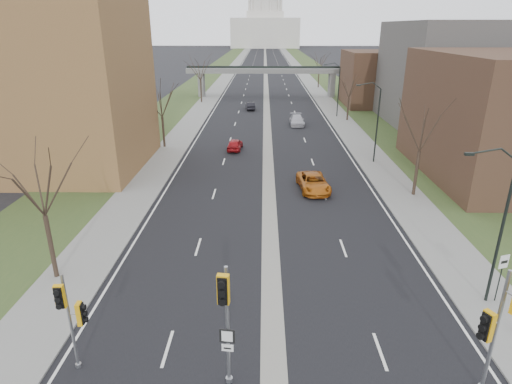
{
  "coord_description": "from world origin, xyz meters",
  "views": [
    {
      "loc": [
        -0.52,
        -14.07,
        14.21
      ],
      "look_at": [
        -1.01,
        12.83,
        3.79
      ],
      "focal_mm": 30.0,
      "sensor_mm": 36.0,
      "label": 1
    }
  ],
  "objects_px": {
    "speed_limit_sign": "(502,270)",
    "signal_pole_median": "(225,309)",
    "signal_pole_left": "(70,311)",
    "car_right_mid": "(297,120)",
    "car_right_near": "(313,182)",
    "signal_pole_right": "(500,320)",
    "car_left_near": "(235,144)",
    "car_left_far": "(250,106)"
  },
  "relations": [
    {
      "from": "signal_pole_median",
      "to": "car_left_far",
      "type": "bearing_deg",
      "value": 98.12
    },
    {
      "from": "speed_limit_sign",
      "to": "car_left_near",
      "type": "bearing_deg",
      "value": 98.29
    },
    {
      "from": "signal_pole_median",
      "to": "signal_pole_right",
      "type": "xyz_separation_m",
      "value": [
        10.53,
        -0.22,
        -0.17
      ]
    },
    {
      "from": "car_left_far",
      "to": "signal_pole_left",
      "type": "bearing_deg",
      "value": 77.8
    },
    {
      "from": "car_right_near",
      "to": "car_right_mid",
      "type": "xyz_separation_m",
      "value": [
        0.48,
        28.35,
        -0.01
      ]
    },
    {
      "from": "speed_limit_sign",
      "to": "car_right_near",
      "type": "height_order",
      "value": "speed_limit_sign"
    },
    {
      "from": "signal_pole_right",
      "to": "car_left_far",
      "type": "xyz_separation_m",
      "value": [
        -11.59,
        65.04,
        -3.09
      ]
    },
    {
      "from": "signal_pole_left",
      "to": "car_right_near",
      "type": "bearing_deg",
      "value": 57.25
    },
    {
      "from": "speed_limit_sign",
      "to": "car_right_near",
      "type": "bearing_deg",
      "value": 95.93
    },
    {
      "from": "signal_pole_median",
      "to": "car_right_mid",
      "type": "height_order",
      "value": "signal_pole_median"
    },
    {
      "from": "signal_pole_left",
      "to": "car_left_far",
      "type": "height_order",
      "value": "signal_pole_left"
    },
    {
      "from": "signal_pole_left",
      "to": "car_left_near",
      "type": "height_order",
      "value": "signal_pole_left"
    },
    {
      "from": "car_right_mid",
      "to": "car_right_near",
      "type": "bearing_deg",
      "value": -90.99
    },
    {
      "from": "signal_pole_left",
      "to": "car_left_far",
      "type": "xyz_separation_m",
      "value": [
        5.52,
        63.95,
        -2.44
      ]
    },
    {
      "from": "car_left_near",
      "to": "car_right_near",
      "type": "relative_size",
      "value": 0.75
    },
    {
      "from": "speed_limit_sign",
      "to": "car_left_far",
      "type": "relative_size",
      "value": 0.68
    },
    {
      "from": "signal_pole_left",
      "to": "signal_pole_median",
      "type": "height_order",
      "value": "signal_pole_median"
    },
    {
      "from": "car_left_far",
      "to": "car_right_mid",
      "type": "xyz_separation_m",
      "value": [
        7.62,
        -13.03,
        0.05
      ]
    },
    {
      "from": "car_right_near",
      "to": "car_right_mid",
      "type": "bearing_deg",
      "value": 83.74
    },
    {
      "from": "signal_pole_left",
      "to": "signal_pole_median",
      "type": "xyz_separation_m",
      "value": [
        6.58,
        -0.87,
        0.82
      ]
    },
    {
      "from": "signal_pole_left",
      "to": "car_right_mid",
      "type": "distance_m",
      "value": 52.64
    },
    {
      "from": "signal_pole_median",
      "to": "car_right_mid",
      "type": "bearing_deg",
      "value": 89.97
    },
    {
      "from": "signal_pole_right",
      "to": "car_left_far",
      "type": "height_order",
      "value": "signal_pole_right"
    },
    {
      "from": "signal_pole_median",
      "to": "car_left_near",
      "type": "height_order",
      "value": "signal_pole_median"
    },
    {
      "from": "car_left_near",
      "to": "signal_pole_left",
      "type": "bearing_deg",
      "value": 86.96
    },
    {
      "from": "car_left_near",
      "to": "car_right_mid",
      "type": "xyz_separation_m",
      "value": [
        8.65,
        14.5,
        0.05
      ]
    },
    {
      "from": "car_left_far",
      "to": "car_right_near",
      "type": "xyz_separation_m",
      "value": [
        7.14,
        -41.38,
        0.07
      ]
    },
    {
      "from": "speed_limit_sign",
      "to": "signal_pole_median",
      "type": "bearing_deg",
      "value": -175.85
    },
    {
      "from": "car_left_near",
      "to": "car_left_far",
      "type": "relative_size",
      "value": 0.97
    },
    {
      "from": "car_left_near",
      "to": "car_right_near",
      "type": "bearing_deg",
      "value": 124.51
    },
    {
      "from": "signal_pole_right",
      "to": "car_right_near",
      "type": "bearing_deg",
      "value": 76.18
    },
    {
      "from": "car_left_far",
      "to": "car_right_mid",
      "type": "relative_size",
      "value": 0.82
    },
    {
      "from": "car_left_near",
      "to": "car_right_mid",
      "type": "relative_size",
      "value": 0.79
    },
    {
      "from": "signal_pole_median",
      "to": "car_right_near",
      "type": "distance_m",
      "value": 24.43
    },
    {
      "from": "signal_pole_left",
      "to": "signal_pole_right",
      "type": "relative_size",
      "value": 0.83
    },
    {
      "from": "signal_pole_right",
      "to": "car_left_near",
      "type": "distance_m",
      "value": 39.7
    },
    {
      "from": "signal_pole_right",
      "to": "speed_limit_sign",
      "type": "distance_m",
      "value": 7.63
    },
    {
      "from": "signal_pole_right",
      "to": "car_right_mid",
      "type": "relative_size",
      "value": 1.12
    },
    {
      "from": "signal_pole_median",
      "to": "car_left_near",
      "type": "distance_m",
      "value": 37.49
    },
    {
      "from": "car_left_near",
      "to": "car_right_mid",
      "type": "height_order",
      "value": "car_right_mid"
    },
    {
      "from": "speed_limit_sign",
      "to": "car_right_mid",
      "type": "distance_m",
      "value": 46.23
    },
    {
      "from": "signal_pole_left",
      "to": "signal_pole_median",
      "type": "relative_size",
      "value": 0.84
    }
  ]
}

